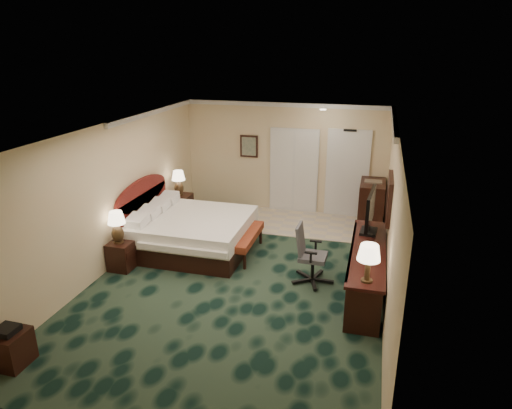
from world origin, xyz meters
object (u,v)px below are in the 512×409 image
(bed_bench, at_px, (244,244))
(desk_chair, at_px, (313,254))
(bed, at_px, (194,233))
(lamp_near, at_px, (117,227))
(nightstand_near, at_px, (122,255))
(tv, at_px, (370,212))
(nightstand_far, at_px, (179,209))
(lamp_far, at_px, (179,183))
(side_table, at_px, (10,348))
(minibar, at_px, (371,204))
(desk, at_px, (366,270))

(bed_bench, bearing_deg, desk_chair, -26.56)
(bed, height_order, lamp_near, lamp_near)
(nightstand_near, distance_m, desk_chair, 3.57)
(bed, height_order, tv, tv)
(nightstand_far, relative_size, lamp_far, 1.11)
(nightstand_near, distance_m, side_table, 2.83)
(nightstand_far, height_order, lamp_near, lamp_near)
(nightstand_far, bearing_deg, side_table, -90.29)
(nightstand_near, bearing_deg, bed, 49.72)
(nightstand_near, distance_m, minibar, 5.61)
(desk, bearing_deg, nightstand_far, 153.87)
(bed, xyz_separation_m, tv, (3.46, -0.07, 0.82))
(nightstand_far, xyz_separation_m, desk, (4.41, -2.16, 0.06))
(nightstand_near, distance_m, lamp_near, 0.57)
(lamp_far, relative_size, desk, 0.22)
(bed_bench, xyz_separation_m, desk_chair, (1.49, -0.74, 0.30))
(desk, bearing_deg, bed, 166.72)
(nightstand_far, relative_size, bed_bench, 0.46)
(side_table, height_order, tv, tv)
(nightstand_far, relative_size, lamp_near, 1.07)
(lamp_near, height_order, tv, tv)
(nightstand_near, relative_size, bed_bench, 0.38)
(side_table, height_order, desk, desk)
(lamp_near, bearing_deg, nightstand_near, 38.03)
(bed, relative_size, side_table, 4.59)
(tv, bearing_deg, desk, -83.61)
(nightstand_far, xyz_separation_m, desk_chair, (3.49, -2.07, 0.21))
(bed_bench, distance_m, desk, 2.56)
(tv, bearing_deg, lamp_near, -161.50)
(bed, distance_m, nightstand_near, 1.51)
(lamp_far, bearing_deg, desk_chair, -31.43)
(nightstand_near, height_order, desk, desk)
(nightstand_near, height_order, nightstand_far, nightstand_far)
(bed, xyz_separation_m, nightstand_near, (-0.97, -1.15, -0.08))
(nightstand_far, xyz_separation_m, bed_bench, (1.99, -1.33, -0.09))
(bed, xyz_separation_m, lamp_far, (-0.93, 1.40, 0.59))
(nightstand_near, distance_m, nightstand_far, 2.49)
(bed_bench, height_order, minibar, minibar)
(bed, bearing_deg, bed_bench, 0.63)
(side_table, bearing_deg, desk, 35.44)
(desk_chair, bearing_deg, bed_bench, 154.98)
(side_table, bearing_deg, lamp_near, 91.02)
(minibar, bearing_deg, side_table, -125.28)
(nightstand_far, bearing_deg, nightstand_near, -91.06)
(nightstand_far, distance_m, desk, 4.91)
(nightstand_far, relative_size, desk, 0.24)
(side_table, height_order, desk_chair, desk_chair)
(nightstand_near, xyz_separation_m, bed_bench, (2.04, 1.16, -0.03))
(lamp_far, distance_m, desk, 4.97)
(tv, bearing_deg, bed, -176.53)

